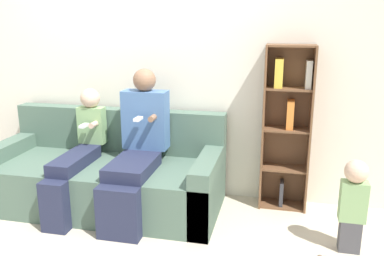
{
  "coord_description": "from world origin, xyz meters",
  "views": [
    {
      "loc": [
        1.33,
        -2.71,
        1.69
      ],
      "look_at": [
        0.58,
        0.61,
        0.78
      ],
      "focal_mm": 38.0,
      "sensor_mm": 36.0,
      "label": 1
    }
  ],
  "objects_px": {
    "couch": "(107,177)",
    "child_seated": "(77,153)",
    "adult_seated": "(137,144)",
    "bookshelf": "(287,123)",
    "toddler_standing": "(353,202)"
  },
  "relations": [
    {
      "from": "adult_seated",
      "to": "bookshelf",
      "type": "relative_size",
      "value": 0.86
    },
    {
      "from": "couch",
      "to": "child_seated",
      "type": "xyz_separation_m",
      "value": [
        -0.21,
        -0.14,
        0.26
      ]
    },
    {
      "from": "couch",
      "to": "child_seated",
      "type": "height_order",
      "value": "child_seated"
    },
    {
      "from": "child_seated",
      "to": "toddler_standing",
      "type": "relative_size",
      "value": 1.48
    },
    {
      "from": "child_seated",
      "to": "bookshelf",
      "type": "xyz_separation_m",
      "value": [
        1.81,
        0.5,
        0.25
      ]
    },
    {
      "from": "adult_seated",
      "to": "toddler_standing",
      "type": "relative_size",
      "value": 1.77
    },
    {
      "from": "couch",
      "to": "toddler_standing",
      "type": "xyz_separation_m",
      "value": [
        2.11,
        -0.34,
        0.12
      ]
    },
    {
      "from": "child_seated",
      "to": "bookshelf",
      "type": "bearing_deg",
      "value": 15.45
    },
    {
      "from": "couch",
      "to": "toddler_standing",
      "type": "bearing_deg",
      "value": -9.05
    },
    {
      "from": "toddler_standing",
      "to": "bookshelf",
      "type": "height_order",
      "value": "bookshelf"
    },
    {
      "from": "adult_seated",
      "to": "toddler_standing",
      "type": "xyz_separation_m",
      "value": [
        1.76,
        -0.25,
        -0.25
      ]
    },
    {
      "from": "toddler_standing",
      "to": "bookshelf",
      "type": "distance_m",
      "value": 0.94
    },
    {
      "from": "adult_seated",
      "to": "bookshelf",
      "type": "height_order",
      "value": "bookshelf"
    },
    {
      "from": "child_seated",
      "to": "toddler_standing",
      "type": "xyz_separation_m",
      "value": [
        2.31,
        -0.2,
        -0.14
      ]
    },
    {
      "from": "couch",
      "to": "adult_seated",
      "type": "distance_m",
      "value": 0.51
    }
  ]
}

